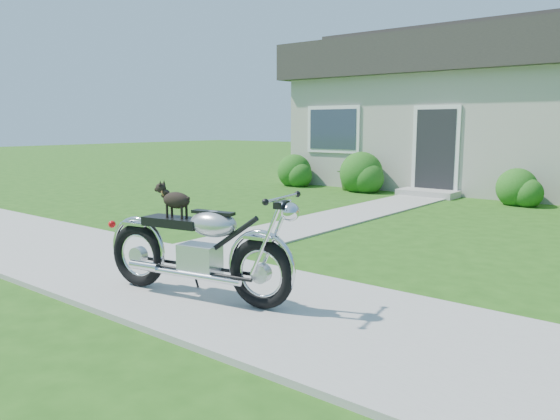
% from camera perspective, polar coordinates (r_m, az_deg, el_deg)
% --- Properties ---
extents(ground, '(80.00, 80.00, 0.00)m').
position_cam_1_polar(ground, '(5.80, -6.25, -8.55)').
color(ground, '#235114').
rests_on(ground, ground).
extents(sidewalk, '(24.00, 2.20, 0.04)m').
position_cam_1_polar(sidewalk, '(5.79, -6.25, -8.36)').
color(sidewalk, '#9E9B93').
rests_on(sidewalk, ground).
extents(walkway, '(1.20, 8.00, 0.03)m').
position_cam_1_polar(walkway, '(10.56, 7.25, -0.52)').
color(walkway, '#9E9B93').
rests_on(walkway, ground).
extents(house, '(12.60, 7.03, 4.50)m').
position_cam_1_polar(house, '(16.38, 25.20, 9.58)').
color(house, '#B3B0A2').
rests_on(house, ground).
extents(shrub_row, '(10.86, 1.12, 1.12)m').
position_cam_1_polar(shrub_row, '(13.13, 20.22, 2.75)').
color(shrub_row, '#225B18').
rests_on(shrub_row, ground).
extents(potted_plant_left, '(0.84, 0.88, 0.77)m').
position_cam_1_polar(potted_plant_left, '(14.67, 7.15, 3.58)').
color(potted_plant_left, '#254E14').
rests_on(potted_plant_left, ground).
extents(motorcycle_with_dog, '(2.21, 0.72, 1.12)m').
position_cam_1_polar(motorcycle_with_dog, '(5.41, -8.45, -3.97)').
color(motorcycle_with_dog, black).
rests_on(motorcycle_with_dog, sidewalk).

